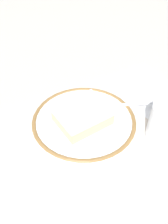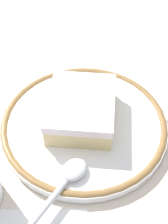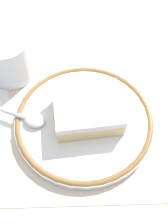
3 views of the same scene
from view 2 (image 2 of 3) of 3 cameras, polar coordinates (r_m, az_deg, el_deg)
The scene contains 5 objects.
ground_plane at distance 0.43m, azimuth -4.15°, elevation -4.65°, with size 2.40×2.40×0.00m, color #B7B2A8.
placemat at distance 0.43m, azimuth -4.15°, elevation -4.59°, with size 0.50×0.31×0.00m, color beige.
plate at distance 0.43m, azimuth -0.00°, elevation -2.17°, with size 0.22×0.22×0.01m.
cake_slice at distance 0.42m, azimuth -0.47°, elevation 0.55°, with size 0.11×0.09×0.04m.
spoon at distance 0.37m, azimuth -3.39°, elevation -12.11°, with size 0.12×0.06×0.01m.
Camera 2 is at (0.25, 0.08, 0.34)m, focal length 52.56 mm.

